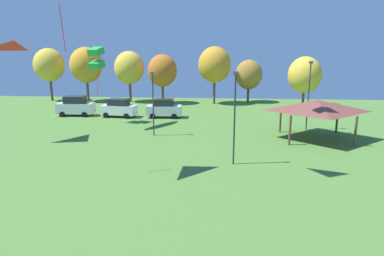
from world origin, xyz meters
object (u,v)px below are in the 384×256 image
object	(u,v)px
kite_flying_0	(96,58)
park_pavilion	(317,105)
kite_flying_2	(15,53)
light_post_1	(309,92)
treeline_tree_2	(129,68)
parked_car_leftmost	(76,106)
treeline_tree_6	(305,75)
parked_car_second_from_left	(119,108)
light_post_0	(153,100)
light_post_2	(235,113)
treeline_tree_3	(162,71)
treeline_tree_1	(86,65)
treeline_tree_0	(49,65)
parked_car_third_from_left	(164,108)
treeline_tree_5	(249,75)
treeline_tree_4	(215,65)

from	to	relation	value
kite_flying_0	park_pavilion	size ratio (longest dim) A/B	0.74
kite_flying_2	park_pavilion	xyz separation A→B (m)	(25.57, 3.52, -4.64)
light_post_1	treeline_tree_2	xyz separation A→B (m)	(-22.57, 17.05, 1.38)
parked_car_leftmost	treeline_tree_6	distance (m)	32.00
kite_flying_2	treeline_tree_2	bearing A→B (deg)	82.57
parked_car_leftmost	parked_car_second_from_left	world-z (taller)	parked_car_leftmost
park_pavilion	light_post_0	distance (m)	14.88
light_post_2	parked_car_leftmost	bearing A→B (deg)	138.03
kite_flying_0	light_post_2	world-z (taller)	kite_flying_0
light_post_0	treeline_tree_3	world-z (taller)	treeline_tree_3
treeline_tree_1	treeline_tree_3	size ratio (longest dim) A/B	1.14
kite_flying_2	treeline_tree_3	size ratio (longest dim) A/B	0.47
kite_flying_0	treeline_tree_2	distance (m)	15.73
parked_car_leftmost	park_pavilion	xyz separation A→B (m)	(26.26, -9.06, 1.89)
kite_flying_0	light_post_2	bearing A→B (deg)	-41.99
park_pavilion	light_post_0	world-z (taller)	light_post_0
parked_car_leftmost	light_post_1	distance (m)	27.09
treeline_tree_3	treeline_tree_2	bearing A→B (deg)	166.61
light_post_2	treeline_tree_1	xyz separation A→B (m)	(-21.38, 28.18, 1.92)
treeline_tree_0	treeline_tree_6	size ratio (longest dim) A/B	1.17
treeline_tree_1	kite_flying_2	bearing A→B (deg)	-81.74
park_pavilion	light_post_2	world-z (taller)	light_post_2
parked_car_leftmost	treeline_tree_1	world-z (taller)	treeline_tree_1
parked_car_third_from_left	treeline_tree_5	distance (m)	17.21
kite_flying_0	kite_flying_2	size ratio (longest dim) A/B	1.53
light_post_2	treeline_tree_2	size ratio (longest dim) A/B	0.85
kite_flying_0	parked_car_third_from_left	xyz separation A→B (m)	(6.61, 3.65, -5.95)
treeline_tree_4	treeline_tree_0	bearing A→B (deg)	177.82
treeline_tree_1	parked_car_leftmost	bearing A→B (deg)	-76.27
treeline_tree_1	treeline_tree_4	size ratio (longest dim) A/B	0.99
park_pavilion	treeline_tree_0	bearing A→B (deg)	149.26
treeline_tree_4	treeline_tree_5	xyz separation A→B (m)	(5.18, 1.76, -1.53)
kite_flying_0	parked_car_second_from_left	xyz separation A→B (m)	(1.10, 3.58, -5.96)
parked_car_second_from_left	light_post_0	xyz separation A→B (m)	(5.88, -8.63, 2.29)
parked_car_third_from_left	light_post_1	bearing A→B (deg)	-19.92
parked_car_leftmost	treeline_tree_2	size ratio (longest dim) A/B	0.57
parked_car_second_from_left	light_post_1	bearing A→B (deg)	-6.26
park_pavilion	kite_flying_2	bearing A→B (deg)	-172.16
light_post_0	treeline_tree_6	size ratio (longest dim) A/B	0.86
kite_flying_2	light_post_0	world-z (taller)	kite_flying_2
light_post_2	treeline_tree_5	xyz separation A→B (m)	(3.41, 29.30, 0.52)
treeline_tree_1	treeline_tree_3	bearing A→B (deg)	-5.12
treeline_tree_4	treeline_tree_3	bearing A→B (deg)	-176.86
park_pavilion	treeline_tree_5	world-z (taller)	treeline_tree_5
parked_car_leftmost	parked_car_second_from_left	bearing A→B (deg)	-6.23
parked_car_second_from_left	treeline_tree_4	size ratio (longest dim) A/B	0.52
treeline_tree_2	treeline_tree_5	xyz separation A→B (m)	(18.14, 0.93, -1.01)
kite_flying_0	parked_car_second_from_left	world-z (taller)	kite_flying_0
parked_car_second_from_left	treeline_tree_3	distance (m)	11.98
parked_car_third_from_left	treeline_tree_5	bearing A→B (deg)	47.92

